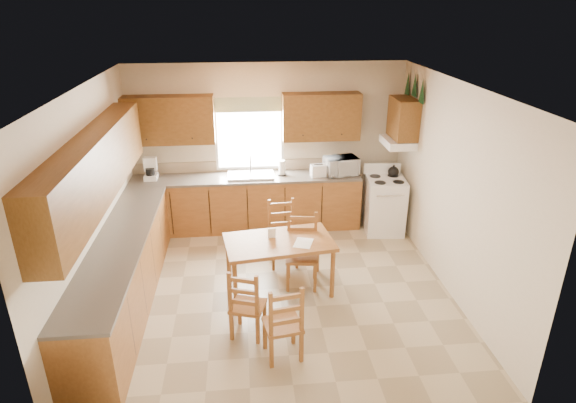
{
  "coord_description": "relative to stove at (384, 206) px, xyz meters",
  "views": [
    {
      "loc": [
        -0.42,
        -5.5,
        3.63
      ],
      "look_at": [
        0.15,
        0.3,
        1.15
      ],
      "focal_mm": 30.0,
      "sensor_mm": 36.0,
      "label": 1
    }
  ],
  "objects": [
    {
      "name": "chair_far_left",
      "position": [
        -1.57,
        -1.51,
        0.05
      ],
      "size": [
        0.47,
        0.45,
        1.0
      ],
      "primitive_type": "cube",
      "rotation": [
        0.0,
        0.0,
        -0.14
      ],
      "color": "brown",
      "rests_on": "floor"
    },
    {
      "name": "paper_towel",
      "position": [
        -1.67,
        0.37,
        0.59
      ],
      "size": [
        0.13,
        0.13,
        0.25
      ],
      "primitive_type": "cylinder",
      "rotation": [
        0.0,
        0.0,
        0.22
      ],
      "color": "white",
      "rests_on": "counter_back"
    },
    {
      "name": "pine_decal_b",
      "position": [
        0.33,
        0.06,
        1.97
      ],
      "size": [
        0.22,
        0.22,
        0.36
      ],
      "primitive_type": "cone",
      "color": "black",
      "rests_on": "wall_right"
    },
    {
      "name": "lower_cab_left",
      "position": [
        -3.83,
        -1.74,
        -0.01
      ],
      "size": [
        0.6,
        3.6,
        0.88
      ],
      "primitive_type": "cube",
      "color": "brown",
      "rests_on": "floor"
    },
    {
      "name": "ceiling",
      "position": [
        -1.88,
        -1.59,
        2.25
      ],
      "size": [
        4.5,
        4.5,
        0.0
      ],
      "primitive_type": "plane",
      "color": "brown",
      "rests_on": "floor"
    },
    {
      "name": "microwave",
      "position": [
        -0.69,
        0.31,
        0.62
      ],
      "size": [
        0.55,
        0.44,
        0.29
      ],
      "primitive_type": "imported",
      "rotation": [
        0.0,
        0.0,
        0.2
      ],
      "color": "white",
      "rests_on": "counter_back"
    },
    {
      "name": "wall_back",
      "position": [
        -1.88,
        0.66,
        0.9
      ],
      "size": [
        4.5,
        4.5,
        0.0
      ],
      "primitive_type": "plane",
      "color": "beige",
      "rests_on": "floor"
    },
    {
      "name": "upper_cab_stove",
      "position": [
        0.2,
        0.06,
        1.45
      ],
      "size": [
        0.33,
        0.62,
        0.62
      ],
      "primitive_type": "cube",
      "color": "brown",
      "rests_on": "wall_right"
    },
    {
      "name": "toaster",
      "position": [
        -1.08,
        0.26,
        0.57
      ],
      "size": [
        0.26,
        0.18,
        0.2
      ],
      "primitive_type": "cube",
      "rotation": [
        0.0,
        0.0,
        0.14
      ],
      "color": "white",
      "rests_on": "counter_back"
    },
    {
      "name": "chair_near_left",
      "position": [
        -2.31,
        -2.49,
        -0.01
      ],
      "size": [
        0.46,
        0.45,
        0.88
      ],
      "primitive_type": "cube",
      "rotation": [
        0.0,
        0.0,
        2.82
      ],
      "color": "brown",
      "rests_on": "floor"
    },
    {
      "name": "wall_right",
      "position": [
        0.37,
        -1.59,
        0.9
      ],
      "size": [
        4.5,
        4.5,
        0.0
      ],
      "primitive_type": "plane",
      "color": "beige",
      "rests_on": "floor"
    },
    {
      "name": "coffeemaker",
      "position": [
        -3.79,
        0.38,
        0.63
      ],
      "size": [
        0.23,
        0.26,
        0.31
      ],
      "primitive_type": "cube",
      "rotation": [
        0.0,
        0.0,
        -0.23
      ],
      "color": "white",
      "rests_on": "counter_back"
    },
    {
      "name": "window_frame",
      "position": [
        -2.18,
        0.63,
        1.1
      ],
      "size": [
        1.13,
        0.02,
        1.18
      ],
      "primitive_type": "cube",
      "color": "white",
      "rests_on": "wall_back"
    },
    {
      "name": "counter_back",
      "position": [
        -2.25,
        0.36,
        0.45
      ],
      "size": [
        3.75,
        0.63,
        0.04
      ],
      "primitive_type": "cube",
      "color": "#554D46",
      "rests_on": "lower_cab_back"
    },
    {
      "name": "pine_decal_a",
      "position": [
        0.33,
        -0.26,
        1.93
      ],
      "size": [
        0.22,
        0.22,
        0.36
      ],
      "primitive_type": "cone",
      "color": "black",
      "rests_on": "wall_right"
    },
    {
      "name": "wall_front",
      "position": [
        -1.88,
        -3.84,
        0.9
      ],
      "size": [
        4.5,
        4.5,
        0.0
      ],
      "primitive_type": "plane",
      "color": "beige",
      "rests_on": "floor"
    },
    {
      "name": "chair_near_right",
      "position": [
        -1.94,
        -2.89,
        0.01
      ],
      "size": [
        0.45,
        0.43,
        0.92
      ],
      "primitive_type": "cube",
      "rotation": [
        0.0,
        0.0,
        3.31
      ],
      "color": "brown",
      "rests_on": "floor"
    },
    {
      "name": "wall_left",
      "position": [
        -4.13,
        -1.59,
        0.9
      ],
      "size": [
        4.5,
        4.5,
        0.0
      ],
      "primitive_type": "plane",
      "color": "beige",
      "rests_on": "floor"
    },
    {
      "name": "sink_basin",
      "position": [
        -2.18,
        0.36,
        0.49
      ],
      "size": [
        0.75,
        0.45,
        0.04
      ],
      "primitive_type": "cube",
      "color": "silver",
      "rests_on": "counter_back"
    },
    {
      "name": "counter_left",
      "position": [
        -3.83,
        -1.74,
        0.45
      ],
      "size": [
        0.63,
        3.6,
        0.04
      ],
      "primitive_type": "cube",
      "color": "#554D46",
      "rests_on": "lower_cab_left"
    },
    {
      "name": "chair_far_right",
      "position": [
        -1.77,
        -0.92,
        0.03
      ],
      "size": [
        0.43,
        0.42,
        0.96
      ],
      "primitive_type": "cube",
      "rotation": [
        0.0,
        0.0,
        0.09
      ],
      "color": "brown",
      "rests_on": "floor"
    },
    {
      "name": "backsplash",
      "position": [
        -2.25,
        0.65,
        0.56
      ],
      "size": [
        3.75,
        0.01,
        0.18
      ],
      "primitive_type": "cube",
      "color": "gray",
      "rests_on": "counter_back"
    },
    {
      "name": "range_hood",
      "position": [
        0.15,
        0.06,
        1.07
      ],
      "size": [
        0.44,
        0.62,
        0.12
      ],
      "primitive_type": "cube",
      "color": "white",
      "rests_on": "wall_right"
    },
    {
      "name": "upper_cab_back_left",
      "position": [
        -3.43,
        0.49,
        1.4
      ],
      "size": [
        1.41,
        0.33,
        0.75
      ],
      "primitive_type": "cube",
      "color": "brown",
      "rests_on": "wall_back"
    },
    {
      "name": "dining_table",
      "position": [
        -1.88,
        -1.6,
        -0.08
      ],
      "size": [
        1.47,
        0.97,
        0.74
      ],
      "primitive_type": "cube",
      "rotation": [
        0.0,
        0.0,
        0.14
      ],
      "color": "brown",
      "rests_on": "floor"
    },
    {
      "name": "lower_cab_back",
      "position": [
        -2.25,
        0.36,
        -0.01
      ],
      "size": [
        3.75,
        0.6,
        0.88
      ],
      "primitive_type": "cube",
      "color": "brown",
      "rests_on": "floor"
    },
    {
      "name": "stove",
      "position": [
        0.0,
        0.0,
        0.0
      ],
      "size": [
        0.67,
        0.68,
        0.9
      ],
      "primitive_type": "cube",
      "rotation": [
        0.0,
        0.0,
        -0.1
      ],
      "color": "white",
      "rests_on": "floor"
    },
    {
      "name": "floor",
      "position": [
        -1.88,
        -1.59,
        -0.45
      ],
      "size": [
        4.5,
        4.5,
        0.0
      ],
      "primitive_type": "plane",
      "color": "tan",
      "rests_on": "ground"
    },
    {
      "name": "upper_cab_left",
      "position": [
        -3.96,
        -1.74,
        1.4
      ],
      "size": [
        0.33,
        3.6,
        0.75
      ],
      "primitive_type": "cube",
      "color": "brown",
      "rests_on": "wall_left"
    },
    {
      "name": "window_valance",
      "position": [
        -2.18,
        0.6,
        1.6
      ],
      "size": [
        1.19,
        0.01,
        0.24
      ],
      "primitive_type": "cube",
      "color": "#476438",
      "rests_on": "wall_back"
    },
    {
      "name": "window_pane",
      "position": [
        -2.18,
        0.62,
        1.1
      ],
      "size": [
        1.05,
        0.01,
        1.1
      ],
      "primitive_type": "cube",
      "color": "white",
      "rests_on": "wall_back"
    },
    {
      "name": "table_card",
      "position": [
        -1.96,
        -1.51,
        0.35
      ],
      "size": [
        0.1,
        0.04,
        0.13
      ],
      "primitive_type": "cube",
      "rotation": [
        0.0,
        0.0,
        0.17
      ],
      "color": "white",
      "rests_on": "dining_table"
    },
    {
      "name": "table_paper",
      "position": [
        -1.57,
        -1.7,
        0.29
      ],
      "size": [
        0.3,
        0.34,
        0.0
      ],
      "primitive_type": "cube",
      "rotation": [
        0.0,
        0.0,
        -0.33
      ],
      "color": "white",
      "rests_on": "dining_table"
    },
    {
      "name": "upper_cab_back_right",
      "position": [
        -1.02,
        0.49,
        1.4
      ],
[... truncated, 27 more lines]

